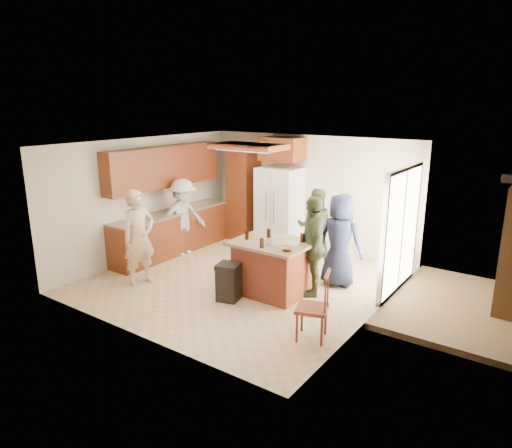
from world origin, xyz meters
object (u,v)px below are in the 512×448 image
Objects in this scene: person_counter at (183,218)px; spindle_chair at (314,308)px; person_behind_right at (340,240)px; person_side_right at (313,246)px; person_front_left at (139,238)px; person_behind_left at (316,227)px; refrigerator at (279,208)px; kitchen_island at (272,267)px; trash_bin at (229,282)px.

person_counter reaches higher than spindle_chair.
person_side_right is at bearing 74.31° from person_behind_right.
person_front_left is 1.03× the size of person_behind_right.
person_behind_left is 0.86× the size of refrigerator.
person_behind_right is 1.30× the size of kitchen_island.
person_behind_right reaches higher than trash_bin.
spindle_chair is (1.76, -0.34, 0.13)m from trash_bin.
person_side_right is 1.60m from spindle_chair.
person_behind_left is at bearing 93.54° from kitchen_island.
person_behind_left is at bearing 82.23° from trash_bin.
person_front_left reaches higher than person_side_right.
person_side_right is at bearing -55.44° from person_front_left.
person_side_right is at bearing -82.61° from person_counter.
person_counter is at bearing 150.32° from trash_bin.
person_counter is at bearing 0.60° from person_behind_left.
person_counter is 2.77m from kitchen_island.
person_behind_left is at bearing -24.22° from refrigerator.
person_front_left is at bearing 35.61° from person_behind_right.
person_side_right is 3.26m from person_counter.
person_front_left is 3.44m from person_behind_left.
spindle_chair is (3.49, 0.01, -0.41)m from person_front_left.
person_behind_right is (0.88, -0.75, 0.06)m from person_behind_left.
refrigerator is 1.81× the size of spindle_chair.
person_front_left is 1.01× the size of person_side_right.
refrigerator is 2.68m from kitchen_island.
person_behind_right is at bearing -31.81° from refrigerator.
person_side_right reaches higher than spindle_chair.
refrigerator is (0.86, 3.29, 0.04)m from person_front_left.
spindle_chair is at bearing -51.23° from refrigerator.
person_behind_left is 0.94× the size of person_counter.
spindle_chair is at bearing 107.00° from person_behind_right.
person_front_left is at bearing -150.88° from person_counter.
person_front_left is at bearing -179.86° from spindle_chair.
trash_bin is at bearing 168.96° from spindle_chair.
person_behind_right is 2.65× the size of trash_bin.
person_side_right reaches higher than kitchen_island.
person_front_left is 0.96× the size of refrigerator.
person_side_right is (-0.19, -0.63, 0.02)m from person_behind_right.
person_front_left is at bearing 30.12° from person_behind_left.
person_counter reaches higher than trash_bin.
person_behind_left is 1.15m from person_behind_right.
person_behind_left is at bearing -28.81° from person_front_left.
spindle_chair reaches higher than trash_bin.
person_behind_right is (2.94, 2.00, -0.03)m from person_front_left.
refrigerator is 1.41× the size of kitchen_island.
person_counter is 2.61× the size of trash_bin.
refrigerator reaches higher than person_counter.
person_front_left is 1.70m from person_counter.
person_behind_left is 1.54m from person_side_right.
person_behind_left is at bearing -39.08° from person_behind_right.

